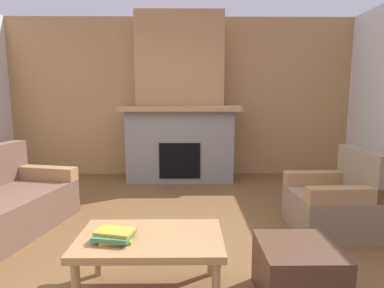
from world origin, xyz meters
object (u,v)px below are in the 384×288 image
Objects in this scene: fireplace at (180,109)px; coffee_table at (150,243)px; ottoman at (298,273)px; armchair at (335,203)px.

coffee_table is (-0.13, -3.20, -0.79)m from fireplace.
coffee_table is 1.03m from ottoman.
coffee_table is at bearing -92.29° from fireplace.
ottoman is at bearing -123.99° from armchair.
armchair is 1.39m from ottoman.
armchair is 2.08m from coffee_table.
fireplace is 3.18× the size of armchair.
fireplace is 2.70× the size of coffee_table.
armchair is at bearing 56.01° from ottoman.
coffee_table is at bearing 175.17° from ottoman.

